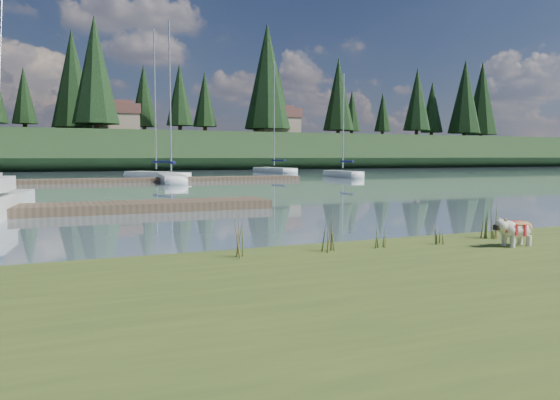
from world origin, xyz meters
name	(u,v)px	position (x,y,z in m)	size (l,w,h in m)	color
ground	(98,183)	(0.00, 30.00, 0.00)	(200.00, 200.00, 0.00)	gray
bank	(456,343)	(0.00, -6.00, 0.17)	(60.00, 9.00, 0.35)	#43551F
ridge	(71,152)	(0.00, 73.00, 2.50)	(200.00, 20.00, 5.00)	#1E3419
bulldog	(516,229)	(3.81, -3.06, 0.64)	(0.77, 0.34, 0.47)	silver
dock_near	(24,210)	(-4.00, 9.00, 0.15)	(16.00, 2.00, 0.30)	#4C3D2C
dock_far	(128,180)	(2.00, 30.00, 0.15)	(26.00, 2.20, 0.30)	#4C3D2C
sailboat_bg_2	(171,178)	(4.84, 29.06, 0.33)	(2.27, 7.56, 11.24)	white
sailboat_bg_3	(152,175)	(4.77, 36.23, 0.32)	(4.69, 8.36, 12.25)	white
sailboat_bg_4	(340,173)	(20.65, 32.56, 0.33)	(1.33, 6.07, 9.13)	white
sailboat_bg_5	(271,170)	(20.40, 47.99, 0.32)	(2.31, 8.95, 12.56)	white
weed_0	(329,234)	(0.71, -2.32, 0.63)	(0.17, 0.14, 0.67)	#475B23
weed_1	(381,237)	(1.65, -2.34, 0.53)	(0.17, 0.14, 0.42)	#475B23
weed_2	(492,222)	(4.05, -2.28, 0.65)	(0.17, 0.14, 0.71)	#475B23
weed_3	(239,239)	(-0.74, -2.21, 0.62)	(0.17, 0.14, 0.65)	#475B23
weed_4	(438,235)	(2.78, -2.36, 0.51)	(0.17, 0.14, 0.38)	#475B23
weed_5	(487,226)	(4.04, -2.19, 0.57)	(0.17, 0.14, 0.54)	#475B23
mud_lip	(270,265)	(0.00, -1.60, 0.07)	(60.00, 0.50, 0.14)	#33281C
conifer_4	(95,70)	(3.00, 66.00, 13.09)	(6.16, 6.16, 15.10)	#382619
conifer_5	(180,95)	(15.00, 70.00, 10.83)	(3.96, 3.96, 10.35)	#382619
conifer_6	(267,76)	(28.00, 68.00, 13.99)	(7.04, 7.04, 17.00)	#382619
conifer_7	(338,94)	(42.00, 71.00, 12.19)	(5.28, 5.28, 13.20)	#382619
conifer_8	(417,99)	(55.00, 67.00, 11.51)	(4.62, 4.62, 11.77)	#382619
conifer_9	(465,96)	(68.00, 70.00, 12.87)	(5.94, 5.94, 14.62)	#382619
house_1	(116,118)	(6.00, 71.00, 7.31)	(6.30, 5.30, 4.65)	gray
house_2	(277,121)	(30.00, 69.00, 7.31)	(6.30, 5.30, 4.65)	gray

